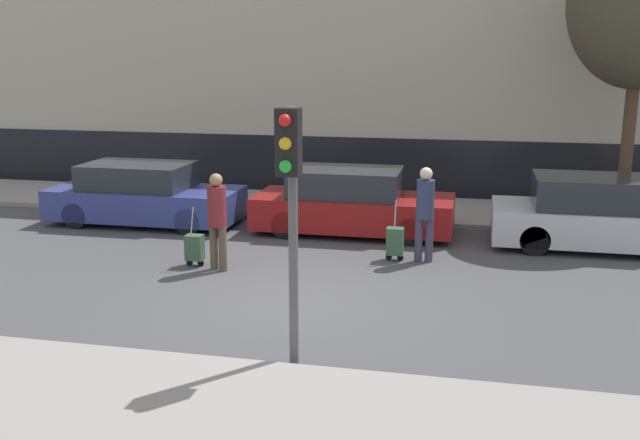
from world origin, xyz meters
TOP-DOWN VIEW (x-y plane):
  - ground_plane at (0.00, 0.00)m, footprint 80.00×80.00m
  - sidewalk_near at (0.00, -3.75)m, footprint 28.00×2.50m
  - sidewalk_far at (0.00, 7.00)m, footprint 28.00×3.00m
  - building_facade at (0.00, 10.60)m, footprint 28.00×2.87m
  - parked_car_0 at (-4.79, 4.54)m, footprint 4.42×1.78m
  - parked_car_1 at (0.11, 4.67)m, footprint 4.36×1.78m
  - parked_car_2 at (5.27, 4.51)m, footprint 4.36×1.82m
  - pedestrian_left at (-1.80, 1.40)m, footprint 0.34×0.34m
  - trolley_left at (-2.33, 1.55)m, footprint 0.34×0.29m
  - pedestrian_right at (1.85, 2.75)m, footprint 0.35×0.34m
  - trolley_right at (1.30, 2.71)m, footprint 0.34×0.29m
  - traffic_light at (0.57, -2.37)m, footprint 0.28×0.47m

SIDE VIEW (x-z plane):
  - ground_plane at x=0.00m, z-range 0.00..0.00m
  - sidewalk_near at x=0.00m, z-range 0.00..0.12m
  - sidewalk_far at x=0.00m, z-range 0.00..0.12m
  - trolley_left at x=-2.33m, z-range -0.21..0.93m
  - trolley_right at x=1.30m, z-range -0.21..0.97m
  - parked_car_0 at x=-4.79m, z-range -0.05..1.37m
  - parked_car_1 at x=0.11m, z-range -0.05..1.39m
  - parked_car_2 at x=5.27m, z-range -0.05..1.42m
  - pedestrian_left at x=-1.80m, z-range 0.13..1.94m
  - pedestrian_right at x=1.85m, z-range 0.13..1.97m
  - traffic_light at x=0.57m, z-range 0.72..4.01m
  - building_facade at x=0.00m, z-range -0.01..10.52m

